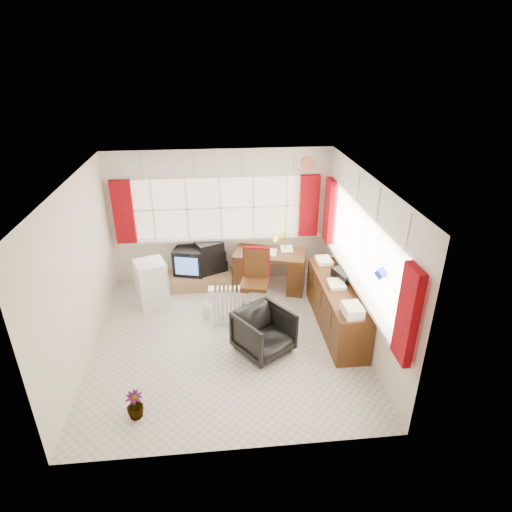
{
  "coord_description": "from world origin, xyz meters",
  "views": [
    {
      "loc": [
        -0.11,
        -5.36,
        4.02
      ],
      "look_at": [
        0.49,
        0.55,
        1.15
      ],
      "focal_mm": 30.0,
      "sensor_mm": 36.0,
      "label": 1
    }
  ],
  "objects_px": {
    "credenza": "(336,306)",
    "crt_tv": "(191,260)",
    "office_chair": "(264,332)",
    "desk": "(270,268)",
    "task_chair": "(256,278)",
    "radiator": "(227,309)",
    "desk_lamp": "(285,235)",
    "tv_bench": "(194,281)",
    "mini_fridge": "(152,283)"
  },
  "relations": [
    {
      "from": "office_chair",
      "to": "tv_bench",
      "type": "distance_m",
      "value": 2.3
    },
    {
      "from": "desk",
      "to": "task_chair",
      "type": "distance_m",
      "value": 0.76
    },
    {
      "from": "radiator",
      "to": "desk_lamp",
      "type": "bearing_deg",
      "value": 45.93
    },
    {
      "from": "credenza",
      "to": "tv_bench",
      "type": "xyz_separation_m",
      "value": [
        -2.28,
        1.52,
        -0.26
      ]
    },
    {
      "from": "radiator",
      "to": "crt_tv",
      "type": "xyz_separation_m",
      "value": [
        -0.61,
        1.38,
        0.23
      ]
    },
    {
      "from": "tv_bench",
      "to": "crt_tv",
      "type": "distance_m",
      "value": 0.39
    },
    {
      "from": "crt_tv",
      "to": "desk",
      "type": "bearing_deg",
      "value": -11.7
    },
    {
      "from": "tv_bench",
      "to": "mini_fridge",
      "type": "distance_m",
      "value": 0.92
    },
    {
      "from": "task_chair",
      "to": "crt_tv",
      "type": "xyz_separation_m",
      "value": [
        -1.12,
        0.96,
        -0.09
      ]
    },
    {
      "from": "radiator",
      "to": "mini_fridge",
      "type": "xyz_separation_m",
      "value": [
        -1.25,
        0.73,
        0.13
      ]
    },
    {
      "from": "desk_lamp",
      "to": "tv_bench",
      "type": "distance_m",
      "value": 1.91
    },
    {
      "from": "crt_tv",
      "to": "radiator",
      "type": "bearing_deg",
      "value": -66.17
    },
    {
      "from": "credenza",
      "to": "crt_tv",
      "type": "height_order",
      "value": "credenza"
    },
    {
      "from": "office_chair",
      "to": "credenza",
      "type": "relative_size",
      "value": 0.37
    },
    {
      "from": "desk_lamp",
      "to": "tv_bench",
      "type": "bearing_deg",
      "value": 175.66
    },
    {
      "from": "tv_bench",
      "to": "mini_fridge",
      "type": "relative_size",
      "value": 1.72
    },
    {
      "from": "credenza",
      "to": "crt_tv",
      "type": "distance_m",
      "value": 2.84
    },
    {
      "from": "desk_lamp",
      "to": "mini_fridge",
      "type": "distance_m",
      "value": 2.48
    },
    {
      "from": "office_chair",
      "to": "desk",
      "type": "bearing_deg",
      "value": 45.66
    },
    {
      "from": "task_chair",
      "to": "tv_bench",
      "type": "distance_m",
      "value": 1.44
    },
    {
      "from": "desk",
      "to": "desk_lamp",
      "type": "relative_size",
      "value": 3.14
    },
    {
      "from": "credenza",
      "to": "mini_fridge",
      "type": "height_order",
      "value": "credenza"
    },
    {
      "from": "office_chair",
      "to": "crt_tv",
      "type": "bearing_deg",
      "value": 83.3
    },
    {
      "from": "desk_lamp",
      "to": "credenza",
      "type": "xyz_separation_m",
      "value": [
        0.61,
        -1.39,
        -0.65
      ]
    },
    {
      "from": "task_chair",
      "to": "crt_tv",
      "type": "distance_m",
      "value": 1.47
    },
    {
      "from": "mini_fridge",
      "to": "desk",
      "type": "bearing_deg",
      "value": 9.45
    },
    {
      "from": "radiator",
      "to": "tv_bench",
      "type": "distance_m",
      "value": 1.4
    },
    {
      "from": "desk_lamp",
      "to": "desk",
      "type": "bearing_deg",
      "value": -167.32
    },
    {
      "from": "credenza",
      "to": "mini_fridge",
      "type": "xyz_separation_m",
      "value": [
        -2.97,
        0.98,
        0.02
      ]
    },
    {
      "from": "desk",
      "to": "task_chair",
      "type": "xyz_separation_m",
      "value": [
        -0.33,
        -0.66,
        0.18
      ]
    },
    {
      "from": "desk",
      "to": "office_chair",
      "type": "xyz_separation_m",
      "value": [
        -0.33,
        -1.84,
        -0.07
      ]
    },
    {
      "from": "crt_tv",
      "to": "task_chair",
      "type": "bearing_deg",
      "value": -40.65
    },
    {
      "from": "radiator",
      "to": "credenza",
      "type": "relative_size",
      "value": 0.33
    },
    {
      "from": "task_chair",
      "to": "radiator",
      "type": "distance_m",
      "value": 0.73
    },
    {
      "from": "desk",
      "to": "office_chair",
      "type": "distance_m",
      "value": 1.87
    },
    {
      "from": "desk",
      "to": "mini_fridge",
      "type": "relative_size",
      "value": 1.71
    },
    {
      "from": "radiator",
      "to": "mini_fridge",
      "type": "distance_m",
      "value": 1.46
    },
    {
      "from": "office_chair",
      "to": "desk_lamp",
      "type": "bearing_deg",
      "value": 38.2
    },
    {
      "from": "desk_lamp",
      "to": "office_chair",
      "type": "height_order",
      "value": "desk_lamp"
    },
    {
      "from": "radiator",
      "to": "desk",
      "type": "bearing_deg",
      "value": 52.39
    },
    {
      "from": "task_chair",
      "to": "radiator",
      "type": "relative_size",
      "value": 1.65
    },
    {
      "from": "office_chair",
      "to": "crt_tv",
      "type": "xyz_separation_m",
      "value": [
        -1.12,
        2.14,
        0.17
      ]
    },
    {
      "from": "tv_bench",
      "to": "mini_fridge",
      "type": "xyz_separation_m",
      "value": [
        -0.69,
        -0.54,
        0.28
      ]
    },
    {
      "from": "desk_lamp",
      "to": "task_chair",
      "type": "relative_size",
      "value": 0.4
    },
    {
      "from": "radiator",
      "to": "credenza",
      "type": "bearing_deg",
      "value": -8.26
    },
    {
      "from": "desk_lamp",
      "to": "crt_tv",
      "type": "distance_m",
      "value": 1.82
    },
    {
      "from": "task_chair",
      "to": "crt_tv",
      "type": "relative_size",
      "value": 1.68
    },
    {
      "from": "credenza",
      "to": "crt_tv",
      "type": "bearing_deg",
      "value": 144.98
    },
    {
      "from": "task_chair",
      "to": "credenza",
      "type": "bearing_deg",
      "value": -29.04
    },
    {
      "from": "desk_lamp",
      "to": "task_chair",
      "type": "distance_m",
      "value": 1.04
    }
  ]
}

